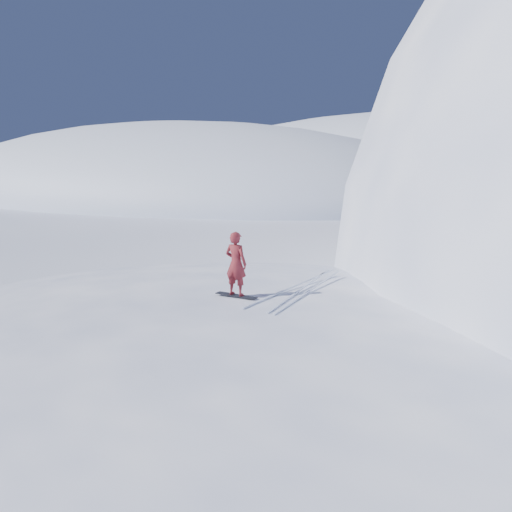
% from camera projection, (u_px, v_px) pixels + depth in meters
% --- Properties ---
extents(ground, '(400.00, 400.00, 0.00)m').
position_uv_depth(ground, '(224.00, 442.00, 11.69)').
color(ground, white).
rests_on(ground, ground).
extents(near_ridge, '(36.00, 28.00, 4.80)m').
position_uv_depth(near_ridge, '(326.00, 406.00, 13.42)').
color(near_ridge, white).
rests_on(near_ridge, ground).
extents(far_ridge_a, '(120.00, 70.00, 28.00)m').
position_uv_depth(far_ridge_a, '(160.00, 194.00, 100.42)').
color(far_ridge_a, white).
rests_on(far_ridge_a, ground).
extents(far_ridge_c, '(140.00, 90.00, 36.00)m').
position_uv_depth(far_ridge_c, '(400.00, 189.00, 121.19)').
color(far_ridge_c, white).
rests_on(far_ridge_c, ground).
extents(wind_bumps, '(16.00, 14.40, 1.00)m').
position_uv_depth(wind_bumps, '(260.00, 401.00, 13.67)').
color(wind_bumps, white).
rests_on(wind_bumps, ground).
extents(snowboard, '(1.43, 0.44, 0.02)m').
position_uv_depth(snowboard, '(236.00, 295.00, 15.38)').
color(snowboard, black).
rests_on(snowboard, near_ridge).
extents(snowboarder, '(0.77, 0.56, 1.98)m').
position_uv_depth(snowboarder, '(236.00, 264.00, 15.19)').
color(snowboarder, maroon).
rests_on(snowboarder, snowboard).
extents(vapor_plume, '(8.73, 6.99, 6.11)m').
position_uv_depth(vapor_plume, '(82.00, 209.00, 69.19)').
color(vapor_plume, white).
rests_on(vapor_plume, ground).
extents(board_tracks, '(1.72, 5.98, 0.04)m').
position_uv_depth(board_tracks, '(303.00, 287.00, 16.31)').
color(board_tracks, silver).
rests_on(board_tracks, ground).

